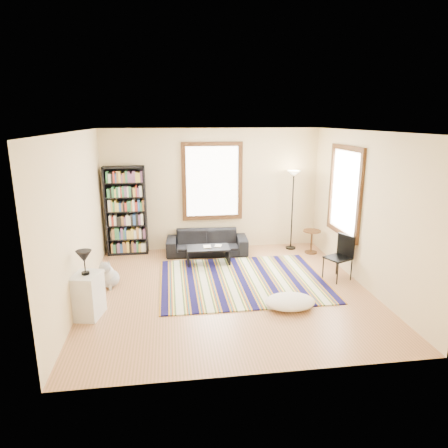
{
  "coord_description": "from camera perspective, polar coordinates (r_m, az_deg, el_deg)",
  "views": [
    {
      "loc": [
        -0.99,
        -6.61,
        3.0
      ],
      "look_at": [
        0.0,
        0.5,
        1.1
      ],
      "focal_mm": 32.0,
      "sensor_mm": 36.0,
      "label": 1
    }
  ],
  "objects": [
    {
      "name": "white_cabinet",
      "position": [
        6.62,
        -18.91,
        -9.63
      ],
      "size": [
        0.48,
        0.57,
        0.7
      ],
      "primitive_type": "cube",
      "rotation": [
        0.0,
        0.0,
        -0.22
      ],
      "color": "silver",
      "rests_on": "floor"
    },
    {
      "name": "dog",
      "position": [
        7.64,
        -16.02,
        -6.75
      ],
      "size": [
        0.51,
        0.61,
        0.53
      ],
      "primitive_type": null,
      "rotation": [
        0.0,
        0.0,
        -0.27
      ],
      "color": "silver",
      "rests_on": "floor"
    },
    {
      "name": "wall_back",
      "position": [
        9.35,
        -1.73,
        4.96
      ],
      "size": [
        5.0,
        0.1,
        2.8
      ],
      "primitive_type": "cube",
      "color": "beige",
      "rests_on": "floor"
    },
    {
      "name": "wall_front",
      "position": [
        4.48,
        5.4,
        -6.18
      ],
      "size": [
        5.0,
        0.1,
        2.8
      ],
      "primitive_type": "cube",
      "color": "beige",
      "rests_on": "floor"
    },
    {
      "name": "window_right",
      "position": [
        8.3,
        16.9,
        4.47
      ],
      "size": [
        0.06,
        1.2,
        1.6
      ],
      "primitive_type": "cube",
      "color": "white",
      "rests_on": "wall_right"
    },
    {
      "name": "side_table",
      "position": [
        9.37,
        12.38,
        -2.48
      ],
      "size": [
        0.43,
        0.43,
        0.54
      ],
      "primitive_type": "cylinder",
      "rotation": [
        0.0,
        0.0,
        -0.08
      ],
      "color": "#442711",
      "rests_on": "floor"
    },
    {
      "name": "bookshelf",
      "position": [
        9.21,
        -13.82,
        1.84
      ],
      "size": [
        0.9,
        0.3,
        2.0
      ],
      "primitive_type": "cube",
      "color": "black",
      "rests_on": "floor"
    },
    {
      "name": "floor_cushion",
      "position": [
        6.73,
        9.41,
        -10.89
      ],
      "size": [
        0.98,
        0.84,
        0.21
      ],
      "primitive_type": "ellipsoid",
      "rotation": [
        0.0,
        0.0,
        0.31
      ],
      "color": "white",
      "rests_on": "floor"
    },
    {
      "name": "folding_chair",
      "position": [
        7.92,
        15.96,
        -4.7
      ],
      "size": [
        0.55,
        0.54,
        0.86
      ],
      "primitive_type": "cube",
      "rotation": [
        0.0,
        0.0,
        0.43
      ],
      "color": "black",
      "rests_on": "floor"
    },
    {
      "name": "book_b",
      "position": [
        8.54,
        -1.32,
        -3.13
      ],
      "size": [
        0.19,
        0.22,
        0.01
      ],
      "primitive_type": "imported",
      "rotation": [
        0.0,
        0.0,
        -0.28
      ],
      "color": "beige",
      "rests_on": "coffee_table"
    },
    {
      "name": "window_back",
      "position": [
        9.24,
        -1.69,
        6.1
      ],
      "size": [
        1.2,
        0.06,
        1.6
      ],
      "primitive_type": "cube",
      "color": "white",
      "rests_on": "wall_back"
    },
    {
      "name": "wall_left",
      "position": [
        6.98,
        -20.61,
        0.61
      ],
      "size": [
        0.1,
        5.0,
        2.8
      ],
      "primitive_type": "cube",
      "color": "beige",
      "rests_on": "floor"
    },
    {
      "name": "rug",
      "position": [
        7.71,
        2.63,
        -8.02
      ],
      "size": [
        3.11,
        2.49,
        0.02
      ],
      "primitive_type": "cube",
      "color": "#0F0B3B",
      "rests_on": "floor"
    },
    {
      "name": "floor",
      "position": [
        7.35,
        0.54,
        -9.7
      ],
      "size": [
        5.0,
        5.0,
        0.1
      ],
      "primitive_type": "cube",
      "color": "tan",
      "rests_on": "ground"
    },
    {
      "name": "floor_lamp",
      "position": [
        9.44,
        9.72,
        1.93
      ],
      "size": [
        0.37,
        0.37,
        1.86
      ],
      "primitive_type": null,
      "rotation": [
        0.0,
        0.0,
        -0.28
      ],
      "color": "black",
      "rests_on": "floor"
    },
    {
      "name": "book_a",
      "position": [
        8.47,
        -2.97,
        -3.29
      ],
      "size": [
        0.16,
        0.21,
        0.02
      ],
      "primitive_type": "imported",
      "rotation": [
        0.0,
        0.0,
        -0.01
      ],
      "color": "beige",
      "rests_on": "coffee_table"
    },
    {
      "name": "coffee_table",
      "position": [
        8.54,
        -2.28,
        -4.47
      ],
      "size": [
        1.02,
        0.78,
        0.36
      ],
      "primitive_type": "cube",
      "rotation": [
        0.0,
        0.0,
        0.35
      ],
      "color": "black",
      "rests_on": "floor"
    },
    {
      "name": "ceiling",
      "position": [
        6.69,
        0.61,
        13.53
      ],
      "size": [
        5.0,
        5.0,
        0.1
      ],
      "primitive_type": "cube",
      "color": "white",
      "rests_on": "floor"
    },
    {
      "name": "table_lamp",
      "position": [
        6.42,
        -19.31,
        -5.23
      ],
      "size": [
        0.28,
        0.28,
        0.38
      ],
      "primitive_type": null,
      "rotation": [
        0.0,
        0.0,
        -0.2
      ],
      "color": "black",
      "rests_on": "white_cabinet"
    },
    {
      "name": "wall_right",
      "position": [
        7.67,
        19.79,
        1.89
      ],
      "size": [
        0.1,
        5.0,
        2.8
      ],
      "primitive_type": "cube",
      "color": "beige",
      "rests_on": "floor"
    },
    {
      "name": "sofa",
      "position": [
        9.12,
        -2.44,
        -2.63
      ],
      "size": [
        1.87,
        0.82,
        0.53
      ],
      "primitive_type": "imported",
      "rotation": [
        0.0,
        0.0,
        -0.06
      ],
      "color": "black",
      "rests_on": "floor"
    }
  ]
}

